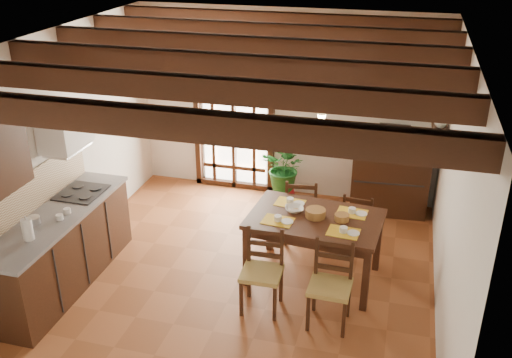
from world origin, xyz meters
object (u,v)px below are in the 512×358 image
(chair_near_right, at_px, (329,300))
(chair_far_left, at_px, (301,221))
(dining_table, at_px, (315,225))
(chair_far_right, at_px, (357,232))
(kitchen_counter, at_px, (61,248))
(chair_near_left, at_px, (262,285))
(pendant_lamp, at_px, (322,108))
(potted_plant, at_px, (286,166))
(sideboard, at_px, (389,183))
(crt_tv, at_px, (394,141))

(chair_near_right, bearing_deg, chair_far_left, 112.25)
(dining_table, relative_size, chair_far_right, 1.86)
(kitchen_counter, bearing_deg, chair_near_left, 3.59)
(chair_far_right, height_order, pendant_lamp, pendant_lamp)
(chair_near_left, distance_m, potted_plant, 2.63)
(chair_near_left, relative_size, chair_near_right, 0.99)
(potted_plant, bearing_deg, chair_near_left, -83.16)
(sideboard, xyz_separation_m, pendant_lamp, (-0.76, -1.85, 1.62))
(chair_far_left, bearing_deg, chair_far_right, 168.87)
(crt_tv, bearing_deg, pendant_lamp, -113.48)
(chair_far_left, bearing_deg, kitchen_counter, 27.71)
(chair_far_right, xyz_separation_m, crt_tv, (0.32, 1.21, 0.83))
(chair_far_right, relative_size, sideboard, 0.79)
(chair_far_left, height_order, chair_far_right, chair_far_left)
(potted_plant, bearing_deg, chair_far_right, -43.61)
(chair_near_right, xyz_separation_m, potted_plant, (-1.06, 2.66, 0.28))
(chair_far_left, bearing_deg, chair_near_left, 78.64)
(kitchen_counter, height_order, chair_far_left, kitchen_counter)
(dining_table, relative_size, chair_near_right, 1.69)
(chair_far_left, height_order, pendant_lamp, pendant_lamp)
(chair_far_right, distance_m, potted_plant, 1.67)
(kitchen_counter, distance_m, chair_near_left, 2.36)
(chair_far_left, relative_size, crt_tv, 2.13)
(crt_tv, bearing_deg, chair_near_left, -115.26)
(chair_near_left, bearing_deg, chair_far_right, 57.39)
(chair_near_right, xyz_separation_m, chair_far_right, (0.13, 1.53, -0.03))
(chair_near_left, height_order, pendant_lamp, pendant_lamp)
(chair_far_left, distance_m, potted_plant, 1.20)
(chair_near_right, height_order, chair_far_left, chair_near_right)
(dining_table, xyz_separation_m, chair_far_right, (0.44, 0.73, -0.44))
(chair_far_left, xyz_separation_m, crt_tv, (1.06, 1.14, 0.81))
(crt_tv, bearing_deg, chair_near_right, -100.47)
(chair_far_right, height_order, crt_tv, crt_tv)
(crt_tv, height_order, pendant_lamp, pendant_lamp)
(chair_near_left, xyz_separation_m, sideboard, (1.20, 2.68, 0.16))
(sideboard, height_order, crt_tv, crt_tv)
(dining_table, distance_m, crt_tv, 2.12)
(chair_far_left, distance_m, pendant_lamp, 1.94)
(chair_near_right, bearing_deg, sideboard, 81.94)
(chair_near_left, height_order, chair_far_left, chair_near_left)
(chair_near_left, relative_size, potted_plant, 0.49)
(sideboard, bearing_deg, crt_tv, -94.45)
(dining_table, height_order, chair_near_right, chair_near_right)
(chair_far_right, relative_size, crt_tv, 1.95)
(dining_table, height_order, chair_far_right, chair_far_right)
(sideboard, relative_size, potted_plant, 0.57)
(kitchen_counter, bearing_deg, chair_far_right, 26.53)
(chair_far_left, bearing_deg, sideboard, -138.97)
(chair_near_right, xyz_separation_m, pendant_lamp, (-0.31, 0.90, 1.79))
(pendant_lamp, bearing_deg, crt_tv, 67.65)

